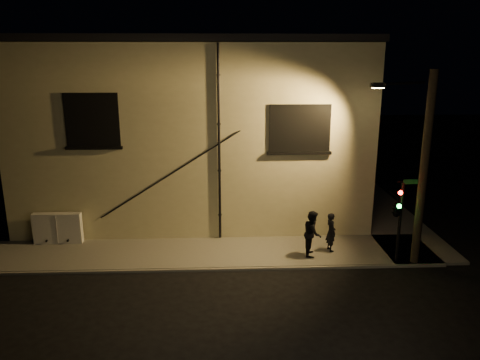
{
  "coord_description": "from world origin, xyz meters",
  "views": [
    {
      "loc": [
        -1.77,
        -16.42,
        8.08
      ],
      "look_at": [
        -0.97,
        1.8,
        3.09
      ],
      "focal_mm": 35.0,
      "sensor_mm": 36.0,
      "label": 1
    }
  ],
  "objects_px": {
    "traffic_signal": "(397,208)",
    "utility_cabinet": "(58,228)",
    "pedestrian_a": "(331,232)",
    "pedestrian_b": "(313,233)",
    "streetlamp_pole": "(421,166)"
  },
  "relations": [
    {
      "from": "utility_cabinet",
      "to": "pedestrian_b",
      "type": "xyz_separation_m",
      "value": [
        10.69,
        -1.7,
        0.26
      ]
    },
    {
      "from": "traffic_signal",
      "to": "streetlamp_pole",
      "type": "distance_m",
      "value": 1.79
    },
    {
      "from": "pedestrian_a",
      "to": "pedestrian_b",
      "type": "height_order",
      "value": "pedestrian_b"
    },
    {
      "from": "pedestrian_a",
      "to": "pedestrian_b",
      "type": "bearing_deg",
      "value": 103.56
    },
    {
      "from": "utility_cabinet",
      "to": "traffic_signal",
      "type": "xyz_separation_m",
      "value": [
        13.73,
        -2.51,
        1.56
      ]
    },
    {
      "from": "utility_cabinet",
      "to": "pedestrian_b",
      "type": "height_order",
      "value": "pedestrian_b"
    },
    {
      "from": "traffic_signal",
      "to": "utility_cabinet",
      "type": "bearing_deg",
      "value": 169.62
    },
    {
      "from": "pedestrian_a",
      "to": "streetlamp_pole",
      "type": "bearing_deg",
      "value": -122.53
    },
    {
      "from": "traffic_signal",
      "to": "pedestrian_b",
      "type": "bearing_deg",
      "value": 164.99
    },
    {
      "from": "pedestrian_a",
      "to": "traffic_signal",
      "type": "bearing_deg",
      "value": -129.76
    },
    {
      "from": "traffic_signal",
      "to": "streetlamp_pole",
      "type": "height_order",
      "value": "streetlamp_pole"
    },
    {
      "from": "streetlamp_pole",
      "to": "pedestrian_b",
      "type": "bearing_deg",
      "value": 168.39
    },
    {
      "from": "pedestrian_b",
      "to": "pedestrian_a",
      "type": "bearing_deg",
      "value": -55.06
    },
    {
      "from": "pedestrian_b",
      "to": "traffic_signal",
      "type": "height_order",
      "value": "traffic_signal"
    },
    {
      "from": "pedestrian_b",
      "to": "traffic_signal",
      "type": "xyz_separation_m",
      "value": [
        3.04,
        -0.81,
        1.3
      ]
    }
  ]
}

